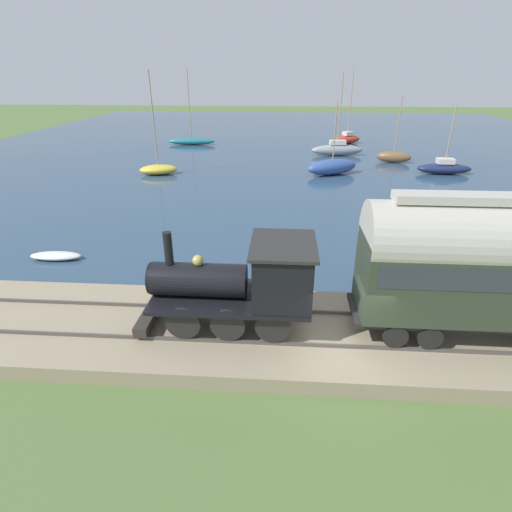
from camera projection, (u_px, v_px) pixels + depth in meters
name	position (u px, v px, depth m)	size (l,w,h in m)	color
ground_plane	(343.00, 361.00, 12.61)	(200.00, 200.00, 0.00)	#516B38
harbor_water	(300.00, 141.00, 52.20)	(80.00, 80.00, 0.01)	#2D4760
rail_embankment	(340.00, 336.00, 13.36)	(5.04, 56.00, 0.65)	gray
steam_locomotive	(248.00, 279.00, 12.69)	(2.50, 5.67, 3.21)	black
passenger_coach	(497.00, 262.00, 11.85)	(2.22, 8.21, 4.59)	black
sailboat_teal	(192.00, 141.00, 49.27)	(1.57, 5.84, 8.65)	#1E707A
sailboat_navy	(444.00, 168.00, 35.31)	(1.60, 4.71, 5.76)	#192347
sailboat_blue	(332.00, 167.00, 34.99)	(3.73, 5.09, 6.12)	#335199
sailboat_red	(347.00, 139.00, 50.07)	(3.13, 3.92, 8.54)	#B72D23
sailboat_gray	(337.00, 149.00, 42.89)	(2.00, 5.67, 8.17)	gray
sailboat_brown	(394.00, 157.00, 39.67)	(1.87, 3.50, 6.27)	brown
sailboat_yellow	(158.00, 169.00, 35.16)	(2.50, 3.58, 8.41)	gold
rowboat_off_pier	(503.00, 229.00, 22.68)	(2.80, 2.10, 0.36)	silver
rowboat_far_out	(56.00, 256.00, 19.35)	(0.94, 2.51, 0.35)	silver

